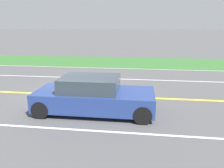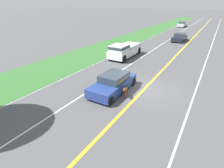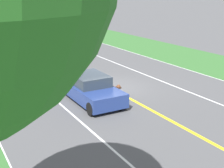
# 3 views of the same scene
# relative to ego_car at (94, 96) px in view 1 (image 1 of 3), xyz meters

# --- Properties ---
(ground_plane) EXTENTS (400.00, 400.00, 0.00)m
(ground_plane) POSITION_rel_ego_car_xyz_m (-1.94, -1.33, -0.64)
(ground_plane) COLOR #4C4C4F
(centre_divider_line) EXTENTS (0.18, 160.00, 0.01)m
(centre_divider_line) POSITION_rel_ego_car_xyz_m (-1.94, -1.33, -0.64)
(centre_divider_line) COLOR yellow
(centre_divider_line) RESTS_ON ground
(lane_edge_line_left) EXTENTS (0.14, 160.00, 0.01)m
(lane_edge_line_left) POSITION_rel_ego_car_xyz_m (-8.94, -1.33, -0.64)
(lane_edge_line_left) COLOR white
(lane_edge_line_left) RESTS_ON ground
(lane_dash_same_dir) EXTENTS (0.10, 160.00, 0.01)m
(lane_dash_same_dir) POSITION_rel_ego_car_xyz_m (1.56, -1.33, -0.64)
(lane_dash_same_dir) COLOR white
(lane_dash_same_dir) RESTS_ON ground
(lane_dash_oncoming) EXTENTS (0.10, 160.00, 0.01)m
(lane_dash_oncoming) POSITION_rel_ego_car_xyz_m (-5.44, -1.33, -0.64)
(lane_dash_oncoming) COLOR white
(lane_dash_oncoming) RESTS_ON ground
(grass_verge_left) EXTENTS (6.00, 160.00, 0.03)m
(grass_verge_left) POSITION_rel_ego_car_xyz_m (-11.94, -1.33, -0.63)
(grass_verge_left) COLOR #33662D
(grass_verge_left) RESTS_ON ground
(ego_car) EXTENTS (1.92, 4.42, 1.37)m
(ego_car) POSITION_rel_ego_car_xyz_m (0.00, 0.00, 0.00)
(ego_car) COLOR navy
(ego_car) RESTS_ON ground
(dog) EXTENTS (0.42, 1.15, 0.86)m
(dog) POSITION_rel_ego_car_xyz_m (-1.22, 0.34, -0.10)
(dog) COLOR brown
(dog) RESTS_ON ground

